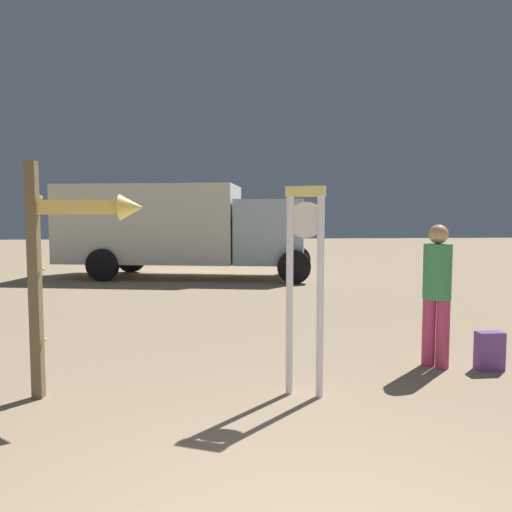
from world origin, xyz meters
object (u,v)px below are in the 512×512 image
person_near_clock (437,288)px  box_truck_far (184,221)px  standing_clock (305,272)px  box_truck_near (177,227)px  arrow_sign (72,247)px  backpack (489,351)px

person_near_clock → box_truck_far: 17.65m
standing_clock → box_truck_near: 10.27m
arrow_sign → person_near_clock: arrow_sign is taller
arrow_sign → backpack: (4.53, 0.47, -1.27)m
backpack → box_truck_near: size_ratio=0.06×
standing_clock → backpack: 2.58m
arrow_sign → standing_clock: bearing=-3.7°
arrow_sign → backpack: size_ratio=5.14×
standing_clock → arrow_sign: bearing=176.3°
standing_clock → person_near_clock: size_ratio=1.23×
person_near_clock → box_truck_far: box_truck_far is taller
box_truck_far → standing_clock: bearing=-83.3°
standing_clock → box_truck_far: 18.12m
box_truck_far → arrow_sign: bearing=-90.4°
box_truck_near → arrow_sign: bearing=-92.0°
arrow_sign → box_truck_near: box_truck_near is taller
arrow_sign → person_near_clock: bearing=9.1°
person_near_clock → backpack: person_near_clock is taller
person_near_clock → standing_clock: bearing=-155.6°
arrow_sign → box_truck_far: (0.12, 17.85, 0.14)m
person_near_clock → backpack: (0.57, -0.17, -0.72)m
standing_clock → box_truck_far: size_ratio=0.30×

